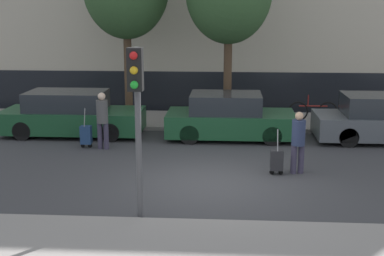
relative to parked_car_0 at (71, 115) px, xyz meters
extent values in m
plane|color=#38383A|center=(4.81, -4.71, -0.68)|extent=(80.00, 80.00, 0.00)
cube|color=gray|center=(4.81, -8.46, -0.62)|extent=(28.00, 2.50, 0.12)
cube|color=gray|center=(4.81, 2.29, -0.62)|extent=(28.00, 3.00, 0.12)
cube|color=black|center=(4.81, 4.47, 0.12)|extent=(27.44, 0.06, 1.60)
cube|color=#194728|center=(0.05, 0.00, -0.18)|extent=(4.57, 1.85, 0.70)
cube|color=#23282D|center=(-0.13, 0.00, 0.47)|extent=(2.52, 1.63, 0.61)
cylinder|color=black|center=(1.47, -0.83, -0.38)|extent=(0.60, 0.18, 0.60)
cylinder|color=black|center=(1.47, 0.83, -0.38)|extent=(0.60, 0.18, 0.60)
cylinder|color=black|center=(-1.36, -0.83, -0.38)|extent=(0.60, 0.18, 0.60)
cylinder|color=black|center=(-1.36, 0.83, -0.38)|extent=(0.60, 0.18, 0.60)
cube|color=#194728|center=(5.22, -0.11, -0.18)|extent=(4.07, 1.91, 0.70)
cube|color=#23282D|center=(5.06, -0.11, 0.47)|extent=(2.24, 1.68, 0.61)
cylinder|color=black|center=(6.49, -0.97, -0.38)|extent=(0.60, 0.18, 0.60)
cylinder|color=black|center=(6.49, 0.76, -0.38)|extent=(0.60, 0.18, 0.60)
cylinder|color=black|center=(3.96, -0.97, -0.38)|extent=(0.60, 0.18, 0.60)
cylinder|color=black|center=(3.96, 0.76, -0.38)|extent=(0.60, 0.18, 0.60)
cylinder|color=black|center=(8.77, -1.02, -0.38)|extent=(0.60, 0.18, 0.60)
cylinder|color=black|center=(8.77, 0.69, -0.38)|extent=(0.60, 0.18, 0.60)
cylinder|color=#383347|center=(1.35, -1.69, -0.28)|extent=(0.15, 0.15, 0.79)
cylinder|color=#383347|center=(1.54, -1.72, -0.28)|extent=(0.15, 0.15, 0.79)
cylinder|color=#4C4C4C|center=(1.44, -1.70, 0.45)|extent=(0.34, 0.34, 0.68)
sphere|color=beige|center=(1.44, -1.70, 0.91)|extent=(0.22, 0.22, 0.22)
cube|color=navy|center=(0.90, -1.61, -0.28)|extent=(0.32, 0.24, 0.55)
cylinder|color=black|center=(0.79, -1.61, -0.62)|extent=(0.12, 0.03, 0.12)
cylinder|color=black|center=(1.01, -1.61, -0.62)|extent=(0.12, 0.03, 0.12)
cylinder|color=gray|center=(0.90, -1.68, 0.27)|extent=(0.02, 0.19, 0.53)
cylinder|color=#383347|center=(6.81, -3.77, -0.31)|extent=(0.15, 0.15, 0.74)
cylinder|color=#383347|center=(7.00, -3.72, -0.31)|extent=(0.15, 0.15, 0.74)
cylinder|color=#283351|center=(6.91, -3.74, 0.38)|extent=(0.34, 0.34, 0.64)
sphere|color=tan|center=(6.91, -3.74, 0.81)|extent=(0.21, 0.21, 0.21)
cube|color=#262628|center=(6.38, -3.88, -0.30)|extent=(0.32, 0.24, 0.51)
cylinder|color=black|center=(6.26, -3.88, -0.62)|extent=(0.12, 0.03, 0.12)
cylinder|color=black|center=(6.49, -3.88, -0.62)|extent=(0.12, 0.03, 0.12)
cylinder|color=gray|center=(6.38, -3.96, 0.23)|extent=(0.02, 0.19, 0.53)
cylinder|color=#515154|center=(3.41, -6.96, 1.03)|extent=(0.12, 0.12, 3.40)
cube|color=black|center=(3.41, -7.14, 2.33)|extent=(0.28, 0.24, 0.80)
sphere|color=red|center=(3.41, -7.29, 2.59)|extent=(0.15, 0.15, 0.15)
sphere|color=gold|center=(3.41, -7.29, 2.33)|extent=(0.15, 0.15, 0.15)
sphere|color=green|center=(3.41, -7.29, 2.06)|extent=(0.15, 0.15, 0.15)
torus|color=black|center=(8.70, 2.14, -0.20)|extent=(0.72, 0.06, 0.72)
torus|color=black|center=(7.65, 2.14, -0.20)|extent=(0.72, 0.06, 0.72)
cylinder|color=maroon|center=(8.18, 2.14, 0.00)|extent=(1.00, 0.05, 0.05)
cylinder|color=maroon|center=(7.99, 2.14, 0.20)|extent=(0.04, 0.04, 0.40)
cylinder|color=#4C3826|center=(1.54, 2.06, 1.12)|extent=(0.28, 0.28, 3.36)
cylinder|color=#4C3826|center=(5.11, 1.40, 1.06)|extent=(0.28, 0.28, 3.23)
camera|label=1|loc=(5.13, -16.90, 3.44)|focal=50.00mm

